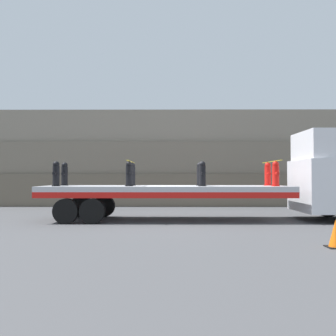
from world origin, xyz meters
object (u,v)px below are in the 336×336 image
at_px(fire_hydrant_black_far_0, 65,174).
at_px(fire_hydrant_black_near_2, 202,174).
at_px(fire_hydrant_red_far_3, 268,174).
at_px(fire_hydrant_black_far_1, 132,174).
at_px(fire_hydrant_red_near_3, 276,174).
at_px(traffic_cone, 336,234).
at_px(flatbed_trailer, 153,192).
at_px(fire_hydrant_black_near_1, 129,174).
at_px(fire_hydrant_black_near_0, 56,174).
at_px(truck_cab, 331,176).
at_px(fire_hydrant_black_far_2, 200,174).

height_order(fire_hydrant_black_far_0, fire_hydrant_black_near_2, same).
bearing_deg(fire_hydrant_red_far_3, fire_hydrant_black_far_1, 180.00).
xyz_separation_m(fire_hydrant_black_far_1, fire_hydrant_red_near_3, (5.15, -1.06, 0.00)).
distance_m(fire_hydrant_black_far_1, traffic_cone, 7.89).
xyz_separation_m(flatbed_trailer, fire_hydrant_red_near_3, (4.35, -0.53, 0.66)).
bearing_deg(fire_hydrant_red_near_3, fire_hydrant_black_near_1, 180.00).
xyz_separation_m(fire_hydrant_black_far_0, fire_hydrant_black_near_1, (2.58, -1.06, 0.00)).
xyz_separation_m(flatbed_trailer, traffic_cone, (4.33, -5.31, -0.71)).
xyz_separation_m(fire_hydrant_black_near_0, fire_hydrant_black_near_2, (5.15, 0.00, 0.00)).
bearing_deg(fire_hydrant_red_near_3, truck_cab, 13.69).
bearing_deg(truck_cab, fire_hydrant_black_near_0, -176.95).
bearing_deg(fire_hydrant_black_near_2, fire_hydrant_black_near_1, 180.00).
bearing_deg(truck_cab, traffic_cone, -112.41).
bearing_deg(fire_hydrant_black_far_0, fire_hydrant_black_near_0, -90.00).
bearing_deg(flatbed_trailer, traffic_cone, -50.78).
xyz_separation_m(fire_hydrant_black_near_1, fire_hydrant_black_far_1, (0.00, 1.06, 0.00)).
relative_size(flatbed_trailer, fire_hydrant_black_near_1, 10.12).
height_order(fire_hydrant_black_near_1, fire_hydrant_red_near_3, same).
distance_m(fire_hydrant_black_near_0, fire_hydrant_black_near_1, 2.58).
relative_size(flatbed_trailer, fire_hydrant_black_far_0, 10.12).
distance_m(fire_hydrant_black_near_0, fire_hydrant_black_far_1, 2.78).
distance_m(truck_cab, flatbed_trailer, 6.54).
distance_m(truck_cab, fire_hydrant_black_near_0, 9.91).
bearing_deg(traffic_cone, fire_hydrant_black_far_1, 131.33).
relative_size(truck_cab, fire_hydrant_black_near_0, 3.65).
xyz_separation_m(fire_hydrant_black_near_2, fire_hydrant_black_far_2, (0.00, 1.06, 0.00)).
relative_size(fire_hydrant_black_far_0, fire_hydrant_black_far_2, 1.00).
relative_size(fire_hydrant_red_near_3, fire_hydrant_red_far_3, 1.00).
relative_size(flatbed_trailer, fire_hydrant_black_near_0, 10.12).
relative_size(flatbed_trailer, fire_hydrant_red_far_3, 10.12).
bearing_deg(fire_hydrant_black_near_1, fire_hydrant_black_far_1, 90.00).
bearing_deg(fire_hydrant_black_far_0, traffic_cone, -37.13).
xyz_separation_m(fire_hydrant_black_near_1, fire_hydrant_black_far_2, (2.58, 1.06, 0.00)).
bearing_deg(fire_hydrant_black_far_0, fire_hydrant_black_near_2, -11.59).
bearing_deg(fire_hydrant_red_near_3, flatbed_trailer, 173.08).
xyz_separation_m(truck_cab, fire_hydrant_black_far_1, (-7.32, 0.53, 0.09)).
relative_size(fire_hydrant_black_near_0, fire_hydrant_black_near_2, 1.00).
height_order(fire_hydrant_black_near_2, traffic_cone, fire_hydrant_black_near_2).
bearing_deg(fire_hydrant_black_near_2, fire_hydrant_black_far_1, 157.70).
distance_m(fire_hydrant_black_near_1, fire_hydrant_black_far_2, 2.78).
height_order(fire_hydrant_black_near_2, fire_hydrant_red_far_3, same).
bearing_deg(fire_hydrant_black_near_1, truck_cab, 4.13).
relative_size(flatbed_trailer, fire_hydrant_black_far_2, 10.12).
relative_size(truck_cab, fire_hydrant_black_far_0, 3.65).
height_order(truck_cab, fire_hydrant_black_far_1, truck_cab).
distance_m(truck_cab, fire_hydrant_red_far_3, 2.23).
height_order(fire_hydrant_black_far_2, fire_hydrant_red_far_3, same).
xyz_separation_m(flatbed_trailer, fire_hydrant_black_far_2, (1.78, 0.53, 0.66)).
bearing_deg(flatbed_trailer, fire_hydrant_black_near_2, -16.57).
height_order(fire_hydrant_black_near_2, fire_hydrant_black_far_2, same).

